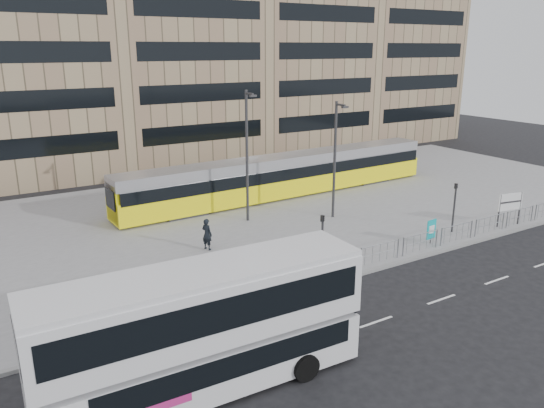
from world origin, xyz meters
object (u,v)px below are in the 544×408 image
ad_panel (431,230)px  traffic_light_east (455,201)px  station_sign (510,203)px  pedestrian (207,234)px  tram (285,175)px  traffic_light_west (322,237)px  lamp_post_west (247,152)px  double_decker_bus (204,326)px  lamp_post_east (335,155)px

ad_panel → traffic_light_east: bearing=9.2°
station_sign → pedestrian: (-18.23, 6.27, -0.57)m
tram → ad_panel: tram is taller
tram → traffic_light_west: 14.84m
traffic_light_west → lamp_post_west: bearing=63.8°
traffic_light_west → double_decker_bus: bearing=-168.7°
ad_panel → lamp_post_west: lamp_post_west is taller
station_sign → lamp_post_east: (-8.47, 7.26, 2.75)m
ad_panel → traffic_light_west: 8.10m
traffic_light_west → lamp_post_east: lamp_post_east is taller
tram → traffic_light_east: bearing=-73.0°
double_decker_bus → lamp_post_west: 17.98m
double_decker_bus → tram: (15.27, 18.77, -0.65)m
station_sign → pedestrian: bearing=172.1°
station_sign → lamp_post_west: lamp_post_west is taller
tram → station_sign: tram is taller
traffic_light_west → traffic_light_east: size_ratio=1.00×
pedestrian → traffic_light_west: 7.10m
tram → lamp_post_west: bearing=-145.8°
station_sign → traffic_light_west: size_ratio=0.69×
station_sign → lamp_post_west: bearing=156.1°
tram → traffic_light_east: (4.29, -12.52, 0.40)m
station_sign → traffic_light_west: bearing=-169.6°
tram → traffic_light_west: tram is taller
traffic_light_east → lamp_post_west: lamp_post_west is taller
double_decker_bus → ad_panel: (16.88, 5.54, -1.39)m
tram → lamp_post_west: (-5.40, -3.94, 3.03)m
lamp_post_west → lamp_post_east: 5.78m
traffic_light_east → lamp_post_east: (-4.43, 6.23, 2.25)m
ad_panel → lamp_post_west: (-7.01, 9.29, 3.77)m
pedestrian → lamp_post_west: 6.72m
traffic_light_east → lamp_post_west: 13.21m
tram → ad_panel: (1.61, -13.23, -0.74)m
pedestrian → lamp_post_east: lamp_post_east is taller
tram → lamp_post_east: bearing=-93.2°
lamp_post_east → pedestrian: bearing=-174.2°
traffic_light_west → lamp_post_west: (1.01, 9.43, 2.64)m
lamp_post_east → double_decker_bus: bearing=-140.5°
double_decker_bus → traffic_light_west: (8.86, 5.40, -0.25)m
double_decker_bus → traffic_light_east: double_decker_bus is taller
tram → station_sign: 15.91m
tram → pedestrian: size_ratio=14.76×
station_sign → ad_panel: station_sign is taller
double_decker_bus → lamp_post_east: (15.14, 12.48, 2.00)m
station_sign → lamp_post_east: size_ratio=0.28×
ad_panel → lamp_post_east: size_ratio=0.19×
tram → pedestrian: tram is taller
pedestrian → double_decker_bus: bearing=130.5°
ad_panel → lamp_post_east: lamp_post_east is taller
lamp_post_west → lamp_post_east: size_ratio=1.10×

